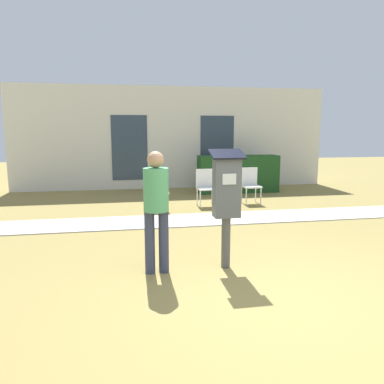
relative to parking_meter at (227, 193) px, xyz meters
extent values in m
plane|color=olive|center=(0.29, -1.17, -1.02)|extent=(40.00, 40.00, 0.00)
cube|color=beige|center=(0.29, 2.72, -1.01)|extent=(12.00, 1.10, 0.02)
cube|color=silver|center=(0.29, 7.28, 0.58)|extent=(10.00, 0.24, 3.20)
cube|color=#2D3D4C|center=(-1.11, 7.15, 0.28)|extent=(1.10, 0.02, 2.00)
cube|color=#2D3D4C|center=(1.69, 7.15, 0.28)|extent=(1.10, 0.02, 2.00)
cylinder|color=#4C4C4C|center=(0.00, 0.00, -0.67)|extent=(0.12, 0.12, 0.70)
cube|color=#4C5156|center=(0.00, 0.00, 0.08)|extent=(0.34, 0.22, 0.80)
cube|color=silver|center=(0.00, -0.12, 0.20)|extent=(0.18, 0.01, 0.14)
cube|color=black|center=(0.00, 0.00, 0.51)|extent=(0.44, 0.31, 0.12)
cylinder|color=#333851|center=(-1.02, -0.02, -0.61)|extent=(0.13, 0.13, 0.82)
cylinder|color=#333851|center=(-0.84, -0.02, -0.61)|extent=(0.13, 0.13, 0.82)
cylinder|color=#4C9E66|center=(-0.93, -0.02, 0.08)|extent=(0.32, 0.32, 0.55)
sphere|color=tan|center=(-0.93, -0.02, 0.46)|extent=(0.21, 0.21, 0.21)
cylinder|color=white|center=(-0.73, 3.55, -0.81)|extent=(0.03, 0.03, 0.42)
cylinder|color=white|center=(-0.35, 3.55, -0.81)|extent=(0.03, 0.03, 0.42)
cylinder|color=white|center=(-0.73, 3.93, -0.81)|extent=(0.03, 0.03, 0.42)
cylinder|color=white|center=(-0.35, 3.93, -0.81)|extent=(0.03, 0.03, 0.42)
cube|color=white|center=(-0.54, 3.74, -0.58)|extent=(0.44, 0.44, 0.04)
cube|color=white|center=(-0.54, 3.95, -0.34)|extent=(0.44, 0.04, 0.44)
cylinder|color=white|center=(0.46, 3.87, -0.81)|extent=(0.03, 0.03, 0.42)
cylinder|color=white|center=(0.84, 3.87, -0.81)|extent=(0.03, 0.03, 0.42)
cylinder|color=white|center=(0.46, 4.25, -0.81)|extent=(0.03, 0.03, 0.42)
cylinder|color=white|center=(0.84, 4.25, -0.81)|extent=(0.03, 0.03, 0.42)
cube|color=white|center=(0.65, 4.06, -0.58)|extent=(0.44, 0.44, 0.04)
cube|color=white|center=(0.65, 4.27, -0.34)|extent=(0.44, 0.04, 0.44)
cylinder|color=white|center=(1.65, 4.01, -0.81)|extent=(0.03, 0.03, 0.42)
cylinder|color=white|center=(2.03, 4.01, -0.81)|extent=(0.03, 0.03, 0.42)
cylinder|color=white|center=(1.65, 4.39, -0.81)|extent=(0.03, 0.03, 0.42)
cylinder|color=white|center=(2.03, 4.39, -0.81)|extent=(0.03, 0.03, 0.42)
cube|color=white|center=(1.84, 4.20, -0.58)|extent=(0.44, 0.44, 0.04)
cube|color=white|center=(1.84, 4.40, -0.34)|extent=(0.44, 0.04, 0.44)
cube|color=#1E471E|center=(2.06, 6.00, -0.47)|extent=(2.40, 0.60, 1.10)
camera|label=1|loc=(-1.33, -4.68, 0.82)|focal=35.00mm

